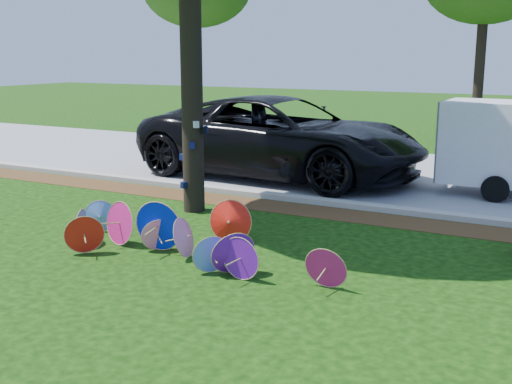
# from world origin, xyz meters

# --- Properties ---
(ground) EXTENTS (90.00, 90.00, 0.00)m
(ground) POSITION_xyz_m (0.00, 0.00, 0.00)
(ground) COLOR black
(ground) RESTS_ON ground
(mulch_strip) EXTENTS (90.00, 1.00, 0.01)m
(mulch_strip) POSITION_xyz_m (0.00, 4.50, 0.01)
(mulch_strip) COLOR #472D16
(mulch_strip) RESTS_ON ground
(curb) EXTENTS (90.00, 0.30, 0.12)m
(curb) POSITION_xyz_m (0.00, 5.20, 0.06)
(curb) COLOR #B7B5AD
(curb) RESTS_ON ground
(street) EXTENTS (90.00, 8.00, 0.01)m
(street) POSITION_xyz_m (0.00, 9.35, 0.01)
(street) COLOR gray
(street) RESTS_ON ground
(parasol_pile) EXTENTS (5.39, 2.07, 0.88)m
(parasol_pile) POSITION_xyz_m (-0.29, 0.71, 0.35)
(parasol_pile) COLOR #618FE3
(parasol_pile) RESTS_ON ground
(black_van) EXTENTS (7.84, 3.95, 2.13)m
(black_van) POSITION_xyz_m (-1.72, 7.61, 1.06)
(black_van) COLOR black
(black_van) RESTS_ON ground
(cargo_trailer) EXTENTS (2.70, 1.75, 2.47)m
(cargo_trailer) POSITION_xyz_m (3.81, 8.00, 1.23)
(cargo_trailer) COLOR white
(cargo_trailer) RESTS_ON ground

